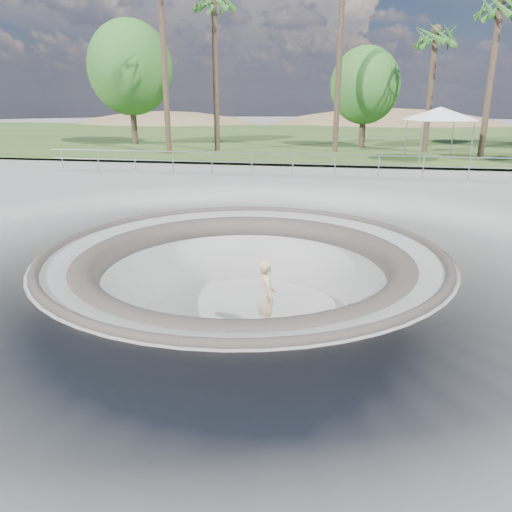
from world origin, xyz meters
name	(u,v)px	position (x,y,z in m)	size (l,w,h in m)	color
ground	(244,252)	(0.00, 0.00, 0.00)	(180.00, 180.00, 0.00)	gray
skate_bowl	(244,317)	(0.00, 0.00, -1.83)	(14.00, 14.00, 4.10)	gray
grass_strip	(318,137)	(0.00, 34.00, 0.22)	(180.00, 36.00, 0.12)	#315522
distant_hills	(354,179)	(3.78, 57.17, -7.02)	(103.20, 45.00, 28.60)	brown
safety_railing	(293,164)	(0.00, 12.00, 0.69)	(25.00, 0.06, 1.03)	gray
skateboard	(266,330)	(0.70, -0.70, -1.83)	(0.91, 0.50, 0.09)	olive
skater	(267,296)	(0.70, -0.70, -0.88)	(0.68, 0.45, 1.86)	#D7B78B
canopy_white	(440,114)	(7.50, 18.00, 2.86)	(5.73, 5.73, 2.94)	gray
palm_b	(214,4)	(-6.06, 21.24, 9.18)	(2.60, 2.60, 10.40)	brown
palm_d	(436,38)	(7.58, 22.84, 7.19)	(2.60, 2.60, 8.25)	brown
palm_e	(500,9)	(10.44, 20.20, 8.35)	(2.60, 2.60, 9.50)	brown
bushy_tree_left	(130,68)	(-13.45, 24.84, 5.73)	(6.21, 5.64, 8.96)	brown
bushy_tree_mid	(365,86)	(3.55, 25.18, 4.45)	(4.79, 4.36, 6.91)	brown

